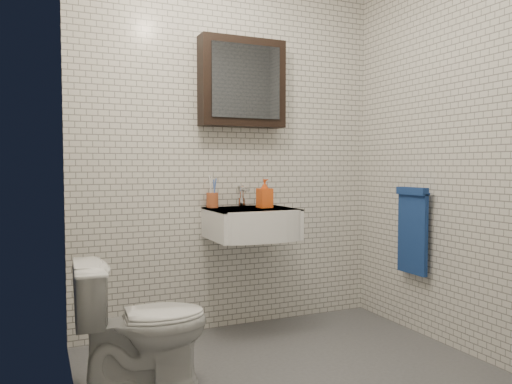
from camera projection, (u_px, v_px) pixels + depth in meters
ground at (300, 380)px, 2.63m from camera, size 2.20×2.00×0.01m
room_shell at (302, 101)px, 2.55m from camera, size 2.22×2.02×2.51m
washbasin at (254, 223)px, 3.28m from camera, size 0.55×0.50×0.20m
faucet at (242, 197)px, 3.45m from camera, size 0.06×0.20×0.15m
mirror_cabinet at (242, 83)px, 3.41m from camera, size 0.60×0.15×0.60m
towel_rail at (413, 227)px, 3.33m from camera, size 0.09×0.30×0.58m
toothbrush_cup at (212, 199)px, 3.38m from camera, size 0.11×0.11×0.22m
soap_bottle at (265, 193)px, 3.35m from camera, size 0.10×0.10×0.19m
toilet at (143, 324)px, 2.52m from camera, size 0.67×0.40×0.67m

